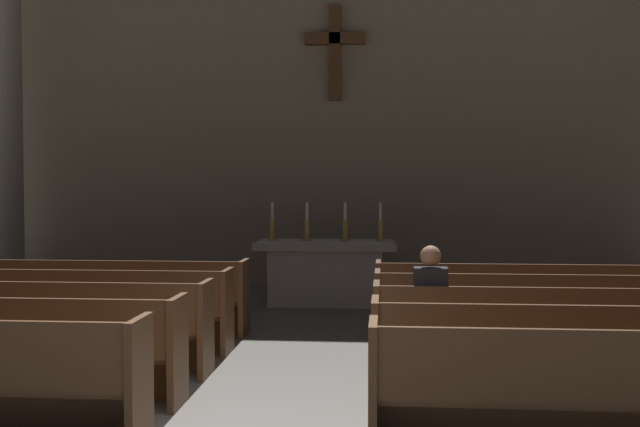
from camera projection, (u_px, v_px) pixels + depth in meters
name	position (u px, v px, depth m)	size (l,w,h in m)	color
pew_left_row_3	(11.00, 326.00, 7.80)	(4.04, 0.50, 0.95)	brown
pew_left_row_4	(55.00, 309.00, 8.83)	(4.04, 0.50, 0.95)	brown
pew_left_row_5	(90.00, 296.00, 9.87)	(4.04, 0.50, 0.95)	brown
pew_right_row_2	(620.00, 360.00, 6.29)	(4.04, 0.50, 0.95)	brown
pew_right_row_3	(587.00, 335.00, 7.32)	(4.04, 0.50, 0.95)	brown
pew_right_row_4	(562.00, 316.00, 8.36)	(4.04, 0.50, 0.95)	brown
pew_right_row_5	(542.00, 301.00, 9.39)	(4.04, 0.50, 0.95)	brown
column_left_third	(0.00, 112.00, 13.37)	(1.12, 1.12, 6.47)	#9E998E
altar	(326.00, 271.00, 12.16)	(2.20, 0.90, 1.01)	#A8A399
candlestick_outer_left	(272.00, 228.00, 12.20)	(0.16, 0.16, 0.60)	#B79338
candlestick_inner_left	(307.00, 229.00, 12.16)	(0.16, 0.16, 0.60)	#B79338
candlestick_inner_right	(345.00, 229.00, 12.11)	(0.16, 0.16, 0.60)	#B79338
candlestick_outer_right	(380.00, 229.00, 12.06)	(0.16, 0.16, 0.60)	#B79338
apse_with_cross	(336.00, 76.00, 14.35)	(12.62, 0.46, 7.79)	gray
lone_worshipper	(430.00, 310.00, 7.48)	(0.32, 0.43, 1.32)	#26262B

